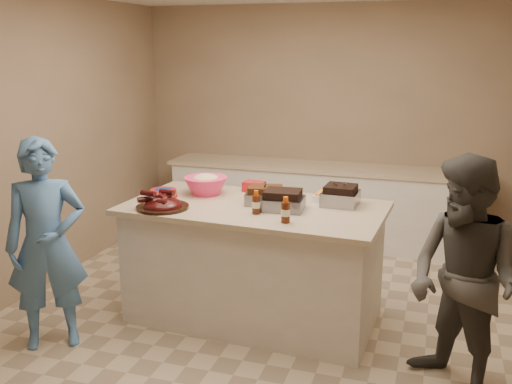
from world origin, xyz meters
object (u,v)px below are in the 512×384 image
(rib_platter, at_px, (163,208))
(bbq_bottle_b, at_px, (285,222))
(roasting_pan, at_px, (340,205))
(bbq_bottle_a, at_px, (256,214))
(mustard_bottle, at_px, (251,197))
(coleslaw_bowl, at_px, (206,194))
(plastic_cup, at_px, (198,186))
(guest_blue, at_px, (56,342))
(island, at_px, (254,317))

(rib_platter, xyz_separation_m, bbq_bottle_b, (1.02, -0.07, 0.00))
(roasting_pan, relative_size, bbq_bottle_a, 1.54)
(rib_platter, bearing_deg, mustard_bottle, 43.94)
(coleslaw_bowl, bearing_deg, bbq_bottle_a, -36.39)
(plastic_cup, bearing_deg, guest_blue, -114.97)
(plastic_cup, bearing_deg, bbq_bottle_a, -41.57)
(coleslaw_bowl, xyz_separation_m, mustard_bottle, (0.41, 0.01, 0.00))
(rib_platter, bearing_deg, coleslaw_bowl, 73.91)
(bbq_bottle_b, bearing_deg, roasting_pan, 63.34)
(island, height_order, mustard_bottle, mustard_bottle)
(island, bearing_deg, mustard_bottle, 116.64)
(bbq_bottle_a, xyz_separation_m, mustard_bottle, (-0.19, 0.46, 0.00))
(island, bearing_deg, bbq_bottle_a, -64.90)
(roasting_pan, distance_m, mustard_bottle, 0.76)
(coleslaw_bowl, distance_m, mustard_bottle, 0.41)
(guest_blue, bearing_deg, rib_platter, 7.31)
(mustard_bottle, distance_m, guest_blue, 1.92)
(plastic_cup, height_order, guest_blue, plastic_cup)
(bbq_bottle_a, relative_size, guest_blue, 0.11)
(roasting_pan, height_order, plastic_cup, roasting_pan)
(rib_platter, relative_size, bbq_bottle_a, 2.29)
(roasting_pan, relative_size, mustard_bottle, 2.17)
(island, xyz_separation_m, coleslaw_bowl, (-0.51, 0.22, 0.98))
(bbq_bottle_a, bearing_deg, island, 111.84)
(coleslaw_bowl, distance_m, guest_blue, 1.68)
(mustard_bottle, bearing_deg, coleslaw_bowl, -177.90)
(roasting_pan, relative_size, plastic_cup, 2.65)
(roasting_pan, bearing_deg, plastic_cup, 172.11)
(mustard_bottle, bearing_deg, roasting_pan, -0.91)
(rib_platter, relative_size, mustard_bottle, 3.23)
(guest_blue, bearing_deg, roasting_pan, -4.54)
(mustard_bottle, height_order, guest_blue, mustard_bottle)
(bbq_bottle_b, height_order, plastic_cup, bbq_bottle_b)
(plastic_cup, bearing_deg, mustard_bottle, -21.94)
(guest_blue, bearing_deg, plastic_cup, 31.39)
(island, xyz_separation_m, guest_blue, (-1.33, -0.88, 0.00))
(island, bearing_deg, guest_blue, -143.33)
(bbq_bottle_a, bearing_deg, mustard_bottle, 112.66)
(bbq_bottle_b, distance_m, mustard_bottle, 0.76)
(coleslaw_bowl, distance_m, bbq_bottle_a, 0.74)
(plastic_cup, relative_size, guest_blue, 0.07)
(rib_platter, relative_size, plastic_cup, 3.95)
(rib_platter, distance_m, mustard_bottle, 0.78)
(coleslaw_bowl, bearing_deg, bbq_bottle_b, -34.13)
(coleslaw_bowl, bearing_deg, mustard_bottle, 2.10)
(rib_platter, height_order, mustard_bottle, rib_platter)
(roasting_pan, height_order, coleslaw_bowl, coleslaw_bowl)
(coleslaw_bowl, xyz_separation_m, plastic_cup, (-0.18, 0.25, 0.00))
(mustard_bottle, xyz_separation_m, guest_blue, (-1.22, -1.11, -0.98))
(bbq_bottle_b, height_order, guest_blue, bbq_bottle_b)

